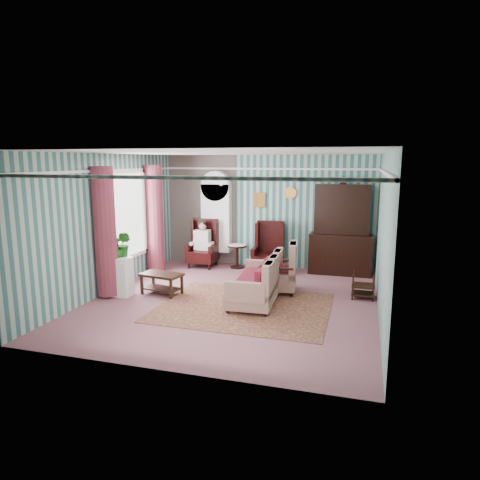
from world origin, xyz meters
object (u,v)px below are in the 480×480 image
(bookcase, at_px, (216,223))
(round_side_table, at_px, (237,256))
(floral_armchair, at_px, (277,267))
(sofa, at_px, (256,276))
(seated_woman, at_px, (202,245))
(nest_table, at_px, (363,285))
(wingback_right, at_px, (268,247))
(coffee_table, at_px, (162,284))
(plant_stand, at_px, (118,276))
(dresser_hutch, at_px, (341,227))
(wingback_left, at_px, (202,243))

(bookcase, xyz_separation_m, round_side_table, (0.65, -0.24, -0.82))
(bookcase, relative_size, floral_armchair, 2.04)
(sofa, bearing_deg, bookcase, 30.50)
(seated_woman, distance_m, nest_table, 4.37)
(bookcase, relative_size, seated_woman, 1.90)
(bookcase, xyz_separation_m, wingback_right, (1.50, -0.39, -0.50))
(coffee_table, bearing_deg, plant_stand, -159.16)
(sofa, bearing_deg, seated_woman, 38.42)
(sofa, bearing_deg, round_side_table, 21.72)
(dresser_hutch, relative_size, wingback_left, 1.89)
(dresser_hutch, distance_m, wingback_left, 3.55)
(plant_stand, relative_size, floral_armchair, 0.73)
(seated_woman, bearing_deg, coffee_table, -89.33)
(plant_stand, bearing_deg, seated_woman, 73.78)
(bookcase, height_order, plant_stand, bookcase)
(round_side_table, bearing_deg, wingback_right, -10.01)
(bookcase, height_order, floral_armchair, bookcase)
(dresser_hutch, xyz_separation_m, seated_woman, (-3.50, -0.27, -0.59))
(round_side_table, relative_size, sofa, 0.32)
(seated_woman, relative_size, plant_stand, 1.47)
(round_side_table, xyz_separation_m, floral_armchair, (1.40, -1.74, 0.25))
(seated_woman, xyz_separation_m, plant_stand, (-0.80, -2.75, -0.19))
(wingback_right, xyz_separation_m, plant_stand, (-2.55, -2.75, -0.22))
(bookcase, relative_size, sofa, 1.19)
(wingback_left, distance_m, plant_stand, 2.87)
(wingback_right, bearing_deg, coffee_table, -125.27)
(plant_stand, xyz_separation_m, floral_armchair, (3.10, 1.16, 0.15))
(sofa, height_order, floral_armchair, floral_armchair)
(dresser_hutch, height_order, floral_armchair, dresser_hutch)
(nest_table, height_order, plant_stand, plant_stand)
(wingback_left, distance_m, sofa, 3.07)
(nest_table, distance_m, plant_stand, 5.02)
(wingback_left, height_order, seated_woman, wingback_left)
(dresser_hutch, xyz_separation_m, coffee_table, (-3.47, -2.70, -0.96))
(bookcase, relative_size, round_side_table, 3.73)
(nest_table, relative_size, plant_stand, 0.68)
(floral_armchair, bearing_deg, round_side_table, 31.61)
(wingback_left, relative_size, plant_stand, 1.56)
(coffee_table, bearing_deg, round_side_table, 71.36)
(plant_stand, bearing_deg, sofa, 8.89)
(wingback_left, relative_size, round_side_table, 2.08)
(wingback_left, height_order, coffee_table, wingback_left)
(bookcase, bearing_deg, sofa, -56.78)
(seated_woman, height_order, sofa, seated_woman)
(dresser_hutch, distance_m, coffee_table, 4.50)
(plant_stand, distance_m, sofa, 2.85)
(wingback_left, bearing_deg, sofa, -48.85)
(wingback_left, xyz_separation_m, plant_stand, (-0.80, -2.75, -0.22))
(wingback_right, bearing_deg, floral_armchair, -70.95)
(wingback_left, xyz_separation_m, seated_woman, (0.00, 0.00, -0.04))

